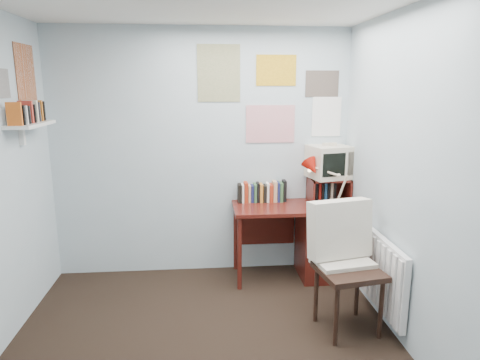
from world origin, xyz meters
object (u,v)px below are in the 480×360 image
(desk, at_px, (318,238))
(crt_tv, at_px, (329,160))
(desk_chair, at_px, (349,271))
(tv_riser, at_px, (329,190))
(wall_shelf, at_px, (31,124))
(radiator, at_px, (383,275))
(desk_lamp, at_px, (345,187))

(desk, bearing_deg, crt_tv, 48.87)
(desk_chair, bearing_deg, tv_riser, 72.70)
(desk_chair, bearing_deg, wall_shelf, 156.29)
(desk, distance_m, radiator, 0.97)
(desk, xyz_separation_m, wall_shelf, (-2.57, -0.38, 1.21))
(wall_shelf, bearing_deg, tv_riser, 10.32)
(radiator, height_order, wall_shelf, wall_shelf)
(radiator, relative_size, wall_shelf, 1.29)
(desk_lamp, distance_m, tv_riser, 0.30)
(crt_tv, bearing_deg, desk_chair, -111.22)
(desk_chair, height_order, crt_tv, crt_tv)
(desk_chair, relative_size, wall_shelf, 1.62)
(wall_shelf, bearing_deg, crt_tv, 10.75)
(desk, distance_m, desk_chair, 1.02)
(desk_chair, distance_m, desk_lamp, 1.00)
(tv_riser, relative_size, wall_shelf, 0.65)
(desk_lamp, distance_m, crt_tv, 0.37)
(desk_lamp, height_order, crt_tv, crt_tv)
(tv_riser, bearing_deg, crt_tv, 103.18)
(desk, xyz_separation_m, crt_tv, (0.11, 0.13, 0.78))
(tv_riser, xyz_separation_m, radiator, (0.17, -1.04, -0.47))
(radiator, bearing_deg, desk_lamp, 96.73)
(tv_riser, distance_m, radiator, 1.15)
(desk_lamp, distance_m, radiator, 0.95)
(desk_lamp, xyz_separation_m, wall_shelf, (-2.77, -0.22, 0.64))
(desk, xyz_separation_m, tv_riser, (0.12, 0.11, 0.48))
(crt_tv, bearing_deg, wall_shelf, 176.76)
(desk, height_order, desk_chair, desk_chair)
(crt_tv, distance_m, wall_shelf, 2.77)
(desk, height_order, desk_lamp, desk_lamp)
(tv_riser, bearing_deg, wall_shelf, -169.68)
(desk_chair, xyz_separation_m, crt_tv, (0.15, 1.14, 0.69))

